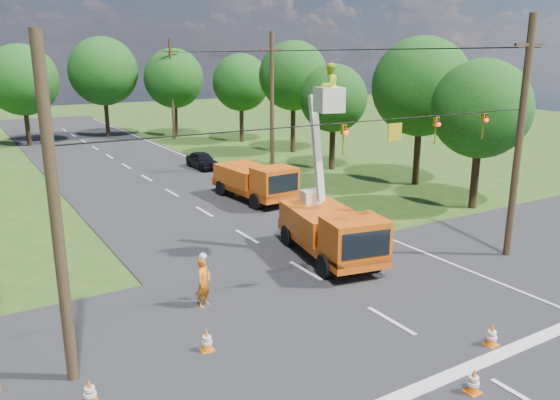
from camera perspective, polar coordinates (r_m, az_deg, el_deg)
ground at (r=34.92m, az=-11.22°, el=0.67°), size 140.00×140.00×0.00m
road_main at (r=34.92m, az=-11.22°, el=0.67°), size 12.00×100.00×0.06m
road_cross at (r=19.88m, az=7.56°, el=-10.24°), size 56.00×10.00×0.07m
stop_bar at (r=16.67m, az=19.27°, el=-16.28°), size 9.00×0.45×0.02m
edge_line at (r=37.14m, az=-3.11°, el=1.78°), size 0.12×90.00×0.02m
bucket_truck at (r=22.94m, az=5.37°, el=-2.11°), size 3.47×6.62×8.11m
second_truck at (r=32.33m, az=-2.56°, el=2.01°), size 2.81×6.34×2.32m
ground_worker at (r=19.01m, az=-7.96°, el=-8.48°), size 0.79×0.74×1.81m
distant_car at (r=42.23m, az=-8.12°, el=4.14°), size 1.52×3.77×1.28m
traffic_cone_0 at (r=15.46m, az=19.56°, el=-17.39°), size 0.38×0.38×0.71m
traffic_cone_1 at (r=17.82m, az=21.25°, el=-13.01°), size 0.38×0.38×0.71m
traffic_cone_2 at (r=23.97m, az=3.70°, el=-4.75°), size 0.38×0.38×0.71m
traffic_cone_3 at (r=26.89m, az=0.71°, el=-2.52°), size 0.38×0.38×0.71m
traffic_cone_4 at (r=16.55m, az=-7.65°, el=-14.31°), size 0.38×0.38×0.71m
traffic_cone_5 at (r=15.02m, az=-19.25°, el=-18.40°), size 0.38×0.38×0.71m
traffic_cone_7 at (r=33.56m, az=-4.52°, el=0.97°), size 0.38×0.38×0.71m
pole_right_near at (r=24.56m, az=23.74°, el=5.93°), size 1.80×0.30×10.00m
pole_right_mid at (r=39.48m, az=-0.85°, el=10.09°), size 1.80×0.30×10.00m
pole_right_far at (r=57.57m, az=-11.22°, el=11.32°), size 1.80×0.30×10.00m
pole_left at (r=14.56m, az=-22.36°, el=-1.78°), size 0.30×0.30×9.00m
signal_span at (r=19.67m, az=13.26°, el=7.14°), size 18.00×0.29×1.07m
tree_right_a at (r=32.06m, az=20.28°, el=8.90°), size 5.40×5.40×8.28m
tree_right_b at (r=37.09m, az=14.56°, el=11.38°), size 6.40×6.40×9.65m
tree_right_c at (r=41.24m, az=5.60°, el=10.51°), size 5.00×5.00×7.83m
tree_right_d at (r=48.64m, az=1.40°, el=12.84°), size 6.00×6.00×9.70m
tree_right_e at (r=55.10m, az=-4.10°, el=12.14°), size 5.60×5.60×8.63m
tree_far_a at (r=57.30m, az=-25.36°, el=11.27°), size 6.60×6.60×9.50m
tree_far_b at (r=60.67m, az=-17.99°, el=12.67°), size 7.00×7.00×10.32m
tree_far_c at (r=59.75m, az=-11.04°, el=12.36°), size 6.20×6.20×9.18m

